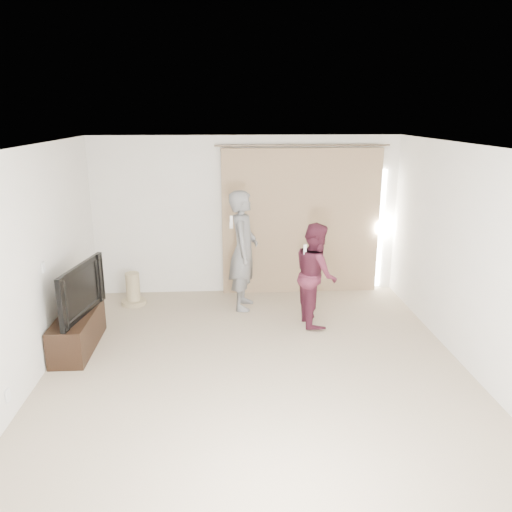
# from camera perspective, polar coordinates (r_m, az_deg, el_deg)

# --- Properties ---
(floor) EXTENTS (5.50, 5.50, 0.00)m
(floor) POSITION_cam_1_polar(r_m,az_deg,el_deg) (6.09, 0.09, -12.84)
(floor) COLOR tan
(floor) RESTS_ON ground
(wall_back) EXTENTS (5.00, 0.04, 2.60)m
(wall_back) POSITION_cam_1_polar(r_m,az_deg,el_deg) (8.24, -1.12, 4.59)
(wall_back) COLOR white
(wall_back) RESTS_ON ground
(wall_left) EXTENTS (0.04, 5.50, 2.60)m
(wall_left) POSITION_cam_1_polar(r_m,az_deg,el_deg) (5.97, -24.61, -1.42)
(wall_left) COLOR white
(wall_left) RESTS_ON ground
(ceiling) EXTENTS (5.00, 5.50, 0.01)m
(ceiling) POSITION_cam_1_polar(r_m,az_deg,el_deg) (5.34, 0.10, 12.38)
(ceiling) COLOR white
(ceiling) RESTS_ON wall_back
(curtain) EXTENTS (2.80, 0.11, 2.46)m
(curtain) POSITION_cam_1_polar(r_m,az_deg,el_deg) (8.28, 5.25, 3.90)
(curtain) COLOR tan
(curtain) RESTS_ON ground
(tv_console) EXTENTS (0.42, 1.22, 0.47)m
(tv_console) POSITION_cam_1_polar(r_m,az_deg,el_deg) (6.88, -19.69, -8.11)
(tv_console) COLOR black
(tv_console) RESTS_ON ground
(tv) EXTENTS (0.36, 1.17, 0.67)m
(tv) POSITION_cam_1_polar(r_m,az_deg,el_deg) (6.68, -20.15, -3.64)
(tv) COLOR black
(tv) RESTS_ON tv_console
(scratching_post) EXTENTS (0.39, 0.39, 0.52)m
(scratching_post) POSITION_cam_1_polar(r_m,az_deg,el_deg) (8.16, -13.86, -3.97)
(scratching_post) COLOR #C6B488
(scratching_post) RESTS_ON ground
(person_man) EXTENTS (0.54, 0.73, 1.84)m
(person_man) POSITION_cam_1_polar(r_m,az_deg,el_deg) (7.60, -1.45, 0.64)
(person_man) COLOR slate
(person_man) RESTS_ON ground
(person_woman) EXTENTS (0.62, 0.77, 1.48)m
(person_woman) POSITION_cam_1_polar(r_m,az_deg,el_deg) (7.12, 6.84, -2.07)
(person_woman) COLOR #521D2E
(person_woman) RESTS_ON ground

